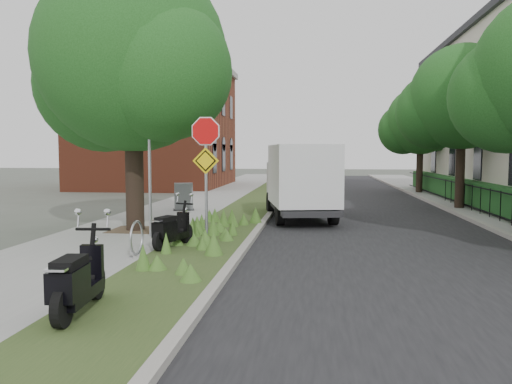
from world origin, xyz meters
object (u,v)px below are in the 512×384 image
(sign_assembly, at_px, (206,154))
(box_truck, at_px, (300,178))
(utility_cabinet, at_px, (184,197))
(scooter_far, at_px, (75,287))
(scooter_near, at_px, (169,232))

(sign_assembly, bearing_deg, box_truck, 70.60)
(utility_cabinet, bearing_deg, scooter_far, -81.53)
(scooter_far, relative_size, box_truck, 0.34)
(scooter_near, xyz_separation_m, scooter_far, (0.16, -4.94, 0.04))
(box_truck, bearing_deg, sign_assembly, -109.40)
(scooter_near, xyz_separation_m, utility_cabinet, (-1.71, 7.60, 0.14))
(sign_assembly, distance_m, scooter_far, 5.61)
(sign_assembly, height_order, scooter_near, sign_assembly)
(sign_assembly, relative_size, scooter_near, 2.06)
(scooter_far, xyz_separation_m, box_truck, (2.71, 11.11, 0.93))
(scooter_far, distance_m, utility_cabinet, 12.68)
(scooter_near, distance_m, scooter_far, 4.94)
(scooter_far, bearing_deg, utility_cabinet, 98.47)
(sign_assembly, bearing_deg, utility_cabinet, 109.18)
(sign_assembly, height_order, box_truck, sign_assembly)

